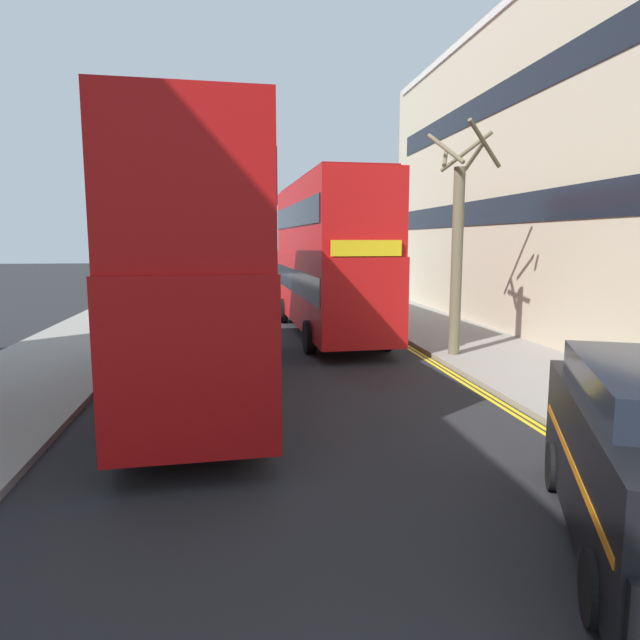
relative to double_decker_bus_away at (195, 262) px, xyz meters
The scene contains 10 objects.
sidewalk_right 9.95m from the double_decker_bus_away, 23.84° to the left, with size 4.00×80.00×0.14m, color gray.
sidewalk_left 6.49m from the double_decker_bus_away, 138.34° to the left, with size 4.00×80.00×0.14m, color gray.
kerb_line_outer 7.48m from the double_decker_bus_away, 15.60° to the left, with size 0.10×56.00×0.01m, color yellow.
kerb_line_inner 7.34m from the double_decker_bus_away, 15.97° to the left, with size 0.10×56.00×0.01m, color yellow.
double_decker_bus_away is the anchor object (origin of this frame).
double_decker_bus_oncoming 8.61m from the double_decker_bus_away, 60.24° to the left, with size 3.07×10.88×5.64m.
pedestrian_far 16.47m from the double_decker_bus_away, 64.22° to the left, with size 0.34×0.22×1.62m.
street_tree_near 29.35m from the double_decker_bus_away, 70.53° to the left, with size 1.92×2.02×5.70m.
street_tree_mid 7.79m from the double_decker_bus_away, 19.88° to the left, with size 2.06×2.23×6.57m.
townhouse_terrace_right 17.15m from the double_decker_bus_away, 21.76° to the left, with size 10.08×28.00×12.12m.
Camera 1 is at (-1.29, -0.82, 3.50)m, focal length 31.46 mm.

